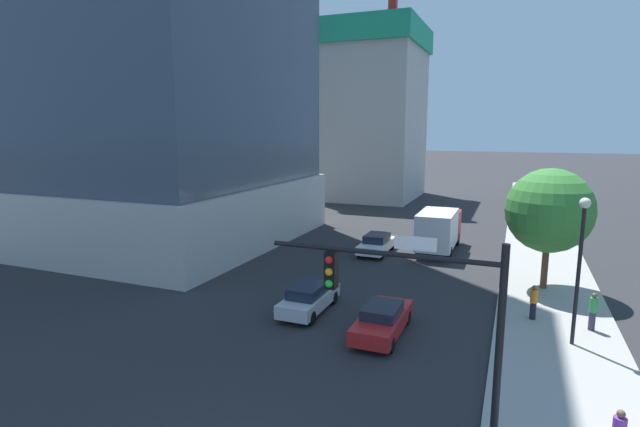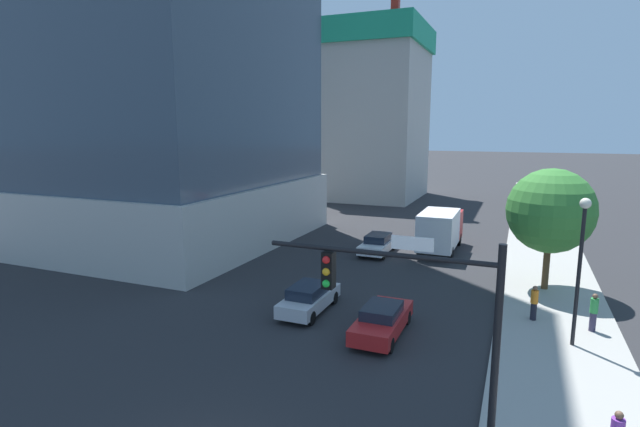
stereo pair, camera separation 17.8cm
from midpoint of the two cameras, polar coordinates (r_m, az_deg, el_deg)
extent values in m
cube|color=#9E9B93|center=(29.96, 25.67, -8.69)|extent=(5.29, 120.00, 0.15)
cube|color=#B2AFA8|center=(43.04, -17.87, 0.49)|extent=(21.25, 21.54, 4.86)
cube|color=#B2AFA8|center=(65.72, 6.35, 11.59)|extent=(12.38, 14.29, 22.20)
cube|color=#1E9E70|center=(66.70, 6.52, 19.86)|extent=(13.13, 15.14, 3.00)
cube|color=red|center=(60.90, 8.74, 15.72)|extent=(0.90, 0.90, 30.78)
cylinder|color=black|center=(13.56, 20.26, -16.36)|extent=(0.20, 0.20, 6.25)
cylinder|color=black|center=(13.09, 7.07, -4.65)|extent=(6.28, 0.14, 0.14)
cube|color=black|center=(13.67, 1.40, -6.66)|extent=(0.32, 0.36, 1.05)
sphere|color=red|center=(13.41, 1.11, -5.48)|extent=(0.22, 0.22, 0.22)
sphere|color=orange|center=(13.50, 1.10, -6.87)|extent=(0.22, 0.22, 0.22)
sphere|color=green|center=(13.61, 1.10, -8.24)|extent=(0.22, 0.22, 0.22)
cube|color=white|center=(12.80, 11.18, -3.49)|extent=(1.10, 0.04, 0.36)
cylinder|color=black|center=(22.82, 28.30, -6.68)|extent=(0.16, 0.16, 5.86)
sphere|color=silver|center=(22.20, 28.96, 1.05)|extent=(0.44, 0.44, 0.44)
cylinder|color=brown|center=(30.44, 25.20, -5.54)|extent=(0.36, 0.36, 2.73)
sphere|color=#387F33|center=(29.81, 25.65, 0.30)|extent=(4.72, 4.72, 4.72)
cube|color=#B7B7BC|center=(24.86, -1.05, -10.14)|extent=(1.71, 4.43, 0.65)
cube|color=#19212D|center=(24.49, -1.25, -8.99)|extent=(1.44, 2.26, 0.53)
cylinder|color=black|center=(26.54, -1.24, -9.45)|extent=(0.22, 0.67, 0.67)
cylinder|color=black|center=(26.00, 1.85, -9.87)|extent=(0.22, 0.67, 0.67)
cylinder|color=black|center=(23.98, -4.21, -11.63)|extent=(0.22, 0.67, 0.67)
cylinder|color=black|center=(23.39, -0.83, -12.19)|extent=(0.22, 0.67, 0.67)
cube|color=silver|center=(36.23, 6.95, -3.76)|extent=(1.84, 4.57, 0.61)
cube|color=#19212D|center=(36.15, 6.99, -2.86)|extent=(1.55, 2.28, 0.54)
cylinder|color=black|center=(37.95, 6.40, -3.51)|extent=(0.22, 0.71, 0.71)
cylinder|color=black|center=(37.55, 8.78, -3.71)|extent=(0.22, 0.71, 0.71)
cylinder|color=black|center=(35.06, 4.97, -4.61)|extent=(0.22, 0.71, 0.71)
cylinder|color=black|center=(34.63, 7.54, -4.85)|extent=(0.22, 0.71, 0.71)
cube|color=red|center=(22.44, 7.56, -12.49)|extent=(1.78, 4.74, 0.68)
cube|color=#19212D|center=(22.13, 7.52, -11.22)|extent=(1.49, 2.13, 0.46)
cylinder|color=black|center=(24.18, 6.73, -11.52)|extent=(0.22, 0.65, 0.65)
cylinder|color=black|center=(23.83, 10.43, -11.94)|extent=(0.22, 0.65, 0.65)
cylinder|color=black|center=(21.33, 4.27, -14.50)|extent=(0.22, 0.65, 0.65)
cylinder|color=black|center=(20.94, 8.48, -15.07)|extent=(0.22, 0.65, 0.65)
cube|color=#B21E1E|center=(39.97, 14.66, -1.17)|extent=(2.47, 1.94, 2.17)
cube|color=silver|center=(36.50, 13.89, -1.84)|extent=(2.47, 4.83, 2.59)
cylinder|color=black|center=(40.36, 13.06, -2.71)|extent=(0.30, 0.96, 0.96)
cylinder|color=black|center=(40.08, 16.13, -2.94)|extent=(0.30, 0.96, 0.96)
cylinder|color=black|center=(35.81, 11.78, -4.27)|extent=(0.30, 0.96, 0.96)
cylinder|color=black|center=(35.50, 15.23, -4.54)|extent=(0.30, 0.96, 0.96)
cylinder|color=black|center=(25.68, 23.99, -10.47)|extent=(0.28, 0.28, 0.82)
cylinder|color=orange|center=(25.45, 24.10, -8.93)|extent=(0.34, 0.34, 0.64)
sphere|color=brown|center=(25.32, 24.17, -8.00)|extent=(0.22, 0.22, 0.22)
sphere|color=brown|center=(15.99, 32.02, -19.46)|extent=(0.22, 0.22, 0.22)
cylinder|color=#38334C|center=(25.52, 29.58, -11.01)|extent=(0.28, 0.28, 0.86)
cylinder|color=green|center=(25.28, 29.72, -9.40)|extent=(0.34, 0.34, 0.66)
sphere|color=brown|center=(25.14, 29.81, -8.43)|extent=(0.23, 0.23, 0.23)
camera|label=1|loc=(0.09, -89.78, 0.04)|focal=27.22mm
camera|label=2|loc=(0.09, 90.22, -0.04)|focal=27.22mm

